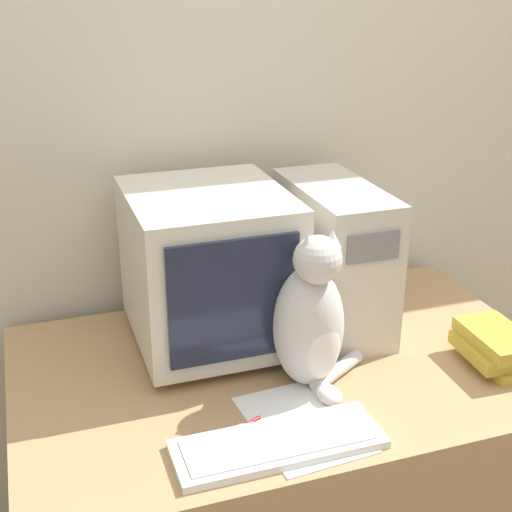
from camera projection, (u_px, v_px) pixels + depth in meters
The scene contains 9 objects.
wall_back at pixel (228, 128), 1.99m from camera, with size 7.00×0.05×2.50m.
desk at pixel (285, 487), 1.90m from camera, with size 1.32×0.83×0.76m.
crt_monitor at pixel (209, 267), 1.78m from camera, with size 0.38×0.44×0.40m.
computer_tower at pixel (333, 257), 1.88m from camera, with size 0.19×0.42×0.39m.
keyboard at pixel (278, 444), 1.44m from camera, with size 0.43×0.15×0.02m.
cat at pixel (311, 320), 1.61m from camera, with size 0.25×0.23×0.38m.
book_stack at pixel (496, 347), 1.73m from camera, with size 0.17×0.21×0.09m.
pen at pixel (235, 431), 1.49m from camera, with size 0.14×0.07×0.01m.
paper_sheet at pixel (302, 424), 1.52m from camera, with size 0.23×0.31×0.00m.
Camera 1 is at (-0.57, -1.00, 1.68)m, focal length 50.00 mm.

